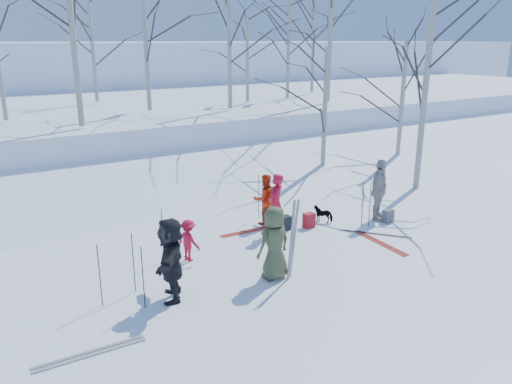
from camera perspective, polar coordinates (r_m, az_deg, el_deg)
ground at (r=12.54m, az=3.65°, el=-7.40°), size 120.00×120.00×0.00m
snow_ramp at (r=18.29m, az=-9.14°, el=0.83°), size 70.00×9.49×4.12m
snow_plateau at (r=27.42m, az=-17.52°, el=7.45°), size 70.00×18.00×2.20m
far_hill at (r=47.84m, az=-24.30°, el=11.72°), size 90.00×30.00×6.00m
skier_olive_center at (r=11.15m, az=2.11°, el=-5.85°), size 0.88×0.62×1.69m
skier_red_north at (r=13.75m, az=2.28°, el=-1.36°), size 0.74×0.67×1.70m
skier_redor_behind at (r=14.46m, az=1.03°, el=-0.83°), size 0.83×0.70×1.49m
skier_red_seated at (r=12.24m, az=-7.72°, el=-5.49°), size 0.60×0.77×1.05m
skier_cream_east at (r=15.16m, az=13.90°, el=0.21°), size 1.18×0.87×1.85m
skier_grey_west at (r=10.41m, az=-9.70°, el=-7.55°), size 1.17×1.72×1.78m
dog at (r=14.90m, az=7.69°, el=-2.48°), size 0.59×0.60×0.49m
upright_ski_left at (r=11.03m, az=4.06°, el=-5.56°), size 0.11×0.17×1.90m
upright_ski_right at (r=11.11m, az=4.38°, el=-5.38°), size 0.13×0.23×1.89m
ski_pair_a at (r=14.13m, az=-0.53°, el=-4.43°), size 0.36×1.92×0.02m
ski_pair_b at (r=9.44m, az=-18.41°, el=-17.11°), size 0.30×1.91×0.02m
ski_pair_c at (r=14.30m, az=13.39°, el=-4.66°), size 2.07×2.10×0.02m
ski_pair_d at (r=13.71m, az=14.07°, el=-5.67°), size 0.40×1.92×0.02m
ski_pole_a at (r=14.60m, az=12.88°, el=-1.41°), size 0.02×0.02×1.34m
ski_pole_b at (r=14.94m, az=0.32°, el=-0.55°), size 0.02×0.02×1.34m
ski_pole_c at (r=10.93m, az=-13.83°, el=-7.85°), size 0.02×0.02×1.34m
ski_pole_d at (r=14.61m, az=12.09°, el=-1.35°), size 0.02×0.02×1.34m
ski_pole_e at (r=12.25m, az=-10.63°, el=-4.87°), size 0.02×0.02×1.34m
ski_pole_f at (r=10.24m, az=-12.79°, el=-9.53°), size 0.02×0.02×1.34m
ski_pole_g at (r=14.34m, az=0.75°, el=-1.30°), size 0.02×0.02×1.34m
ski_pole_h at (r=10.55m, az=-17.43°, el=-9.10°), size 0.02×0.02×1.34m
backpack_red at (r=14.42m, az=6.08°, el=-3.24°), size 0.32×0.22×0.42m
backpack_grey at (r=15.25m, az=14.87°, el=-2.67°), size 0.30×0.20×0.38m
backpack_dark at (r=14.19m, az=3.28°, el=-3.55°), size 0.34×0.24×0.40m
birch_plateau_a at (r=22.85m, az=-3.06°, el=16.62°), size 4.57×4.57×5.67m
birch_plateau_c at (r=30.28m, az=6.55°, el=16.31°), size 4.34×4.34×5.34m
birch_plateau_d at (r=26.68m, az=-18.15°, el=15.05°), size 4.03×4.03×4.89m
birch_plateau_f at (r=25.83m, az=8.52°, el=18.41°), size 5.77×5.77×7.39m
birch_plateau_g at (r=19.00m, az=-20.35°, el=17.84°), size 5.62×5.62×7.17m
birch_plateau_h at (r=25.42m, az=-1.00°, el=14.88°), size 3.46×3.46×4.08m
birch_plateau_j at (r=22.58m, az=-12.50°, el=16.31°), size 4.60×4.60×5.71m
birch_plateau_k at (r=26.98m, az=3.70°, el=15.79°), size 4.00×4.00×4.85m
birch_edge_b at (r=18.51m, az=18.79°, el=11.09°), size 5.58×5.58×7.11m
birch_edge_c at (r=22.22m, az=16.33°, el=9.60°), size 4.20×4.20×5.15m
birch_edge_e at (r=19.50m, az=7.86°, el=8.89°), size 4.07×4.07×4.96m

